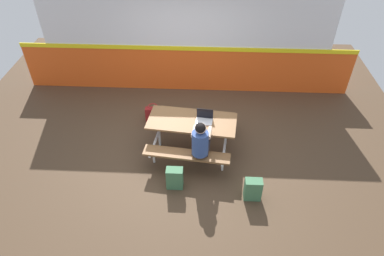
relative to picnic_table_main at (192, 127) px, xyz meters
name	(u,v)px	position (x,y,z in m)	size (l,w,h in m)	color
ground_plane	(180,148)	(-0.24, 0.00, -0.58)	(10.00, 10.00, 0.02)	#4C3826
accent_backdrop	(186,43)	(-0.24, 2.27, 0.67)	(8.00, 0.14, 2.60)	#E55119
picnic_table_main	(192,127)	(0.00, 0.00, 0.00)	(1.79, 1.72, 0.74)	brown
student_nearer	(201,142)	(0.19, -0.58, 0.13)	(0.39, 0.54, 1.21)	#2D2D38
laptop_silver	(204,119)	(0.24, 0.01, 0.21)	(0.34, 0.25, 0.22)	silver
backpack_dark	(253,189)	(1.13, -1.22, -0.36)	(0.30, 0.22, 0.44)	#3F724C
tote_bag_bright	(153,114)	(-0.91, 0.86, -0.38)	(0.34, 0.21, 0.43)	maroon
satchel_spare	(175,178)	(-0.26, -1.03, -0.36)	(0.30, 0.22, 0.44)	#3F724C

